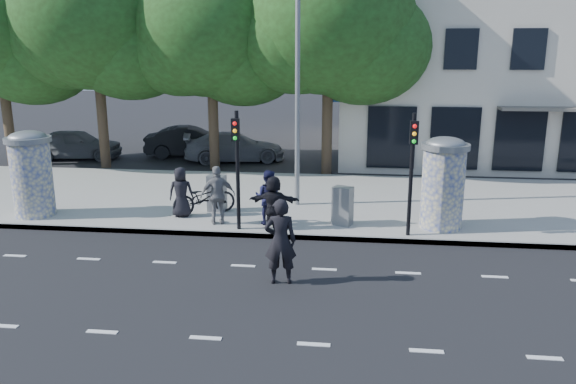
# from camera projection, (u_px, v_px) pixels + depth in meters

# --- Properties ---
(ground) EXTENTS (120.00, 120.00, 0.00)m
(ground) POSITION_uv_depth(u_px,v_px,m) (231.00, 289.00, 12.47)
(ground) COLOR black
(ground) RESTS_ON ground
(sidewalk) EXTENTS (40.00, 8.00, 0.15)m
(sidewalk) POSITION_uv_depth(u_px,v_px,m) (277.00, 200.00, 19.67)
(sidewalk) COLOR gray
(sidewalk) RESTS_ON ground
(curb) EXTENTS (40.00, 0.10, 0.16)m
(curb) POSITION_uv_depth(u_px,v_px,m) (258.00, 235.00, 15.87)
(curb) COLOR slate
(curb) RESTS_ON ground
(lane_dash_near) EXTENTS (32.00, 0.12, 0.01)m
(lane_dash_near) POSITION_uv_depth(u_px,v_px,m) (206.00, 338.00, 10.35)
(lane_dash_near) COLOR silver
(lane_dash_near) RESTS_ON ground
(lane_dash_far) EXTENTS (32.00, 0.12, 0.01)m
(lane_dash_far) POSITION_uv_depth(u_px,v_px,m) (243.00, 266.00, 13.82)
(lane_dash_far) COLOR silver
(lane_dash_far) RESTS_ON ground
(ad_column_left) EXTENTS (1.36, 1.36, 2.65)m
(ad_column_left) POSITION_uv_depth(u_px,v_px,m) (31.00, 172.00, 17.23)
(ad_column_left) COLOR beige
(ad_column_left) RESTS_ON sidewalk
(ad_column_right) EXTENTS (1.36, 1.36, 2.65)m
(ad_column_right) POSITION_uv_depth(u_px,v_px,m) (443.00, 181.00, 16.03)
(ad_column_right) COLOR beige
(ad_column_right) RESTS_ON sidewalk
(traffic_pole_near) EXTENTS (0.22, 0.31, 3.40)m
(traffic_pole_near) POSITION_uv_depth(u_px,v_px,m) (237.00, 158.00, 15.64)
(traffic_pole_near) COLOR black
(traffic_pole_near) RESTS_ON sidewalk
(traffic_pole_far) EXTENTS (0.22, 0.31, 3.40)m
(traffic_pole_far) POSITION_uv_depth(u_px,v_px,m) (412.00, 162.00, 15.10)
(traffic_pole_far) COLOR black
(traffic_pole_far) RESTS_ON sidewalk
(street_lamp) EXTENTS (0.25, 0.93, 8.00)m
(street_lamp) POSITION_uv_depth(u_px,v_px,m) (297.00, 62.00, 17.59)
(street_lamp) COLOR slate
(street_lamp) RESTS_ON sidewalk
(tree_mid_left) EXTENTS (7.20, 7.20, 9.57)m
(tree_mid_left) POSITION_uv_depth(u_px,v_px,m) (94.00, 18.00, 23.86)
(tree_mid_left) COLOR #38281C
(tree_mid_left) RESTS_ON ground
(tree_near_left) EXTENTS (6.80, 6.80, 8.97)m
(tree_near_left) POSITION_uv_depth(u_px,v_px,m) (210.00, 28.00, 23.60)
(tree_near_left) COLOR #38281C
(tree_near_left) RESTS_ON ground
(tree_center) EXTENTS (7.00, 7.00, 9.30)m
(tree_center) POSITION_uv_depth(u_px,v_px,m) (329.00, 21.00, 22.59)
(tree_center) COLOR #38281C
(tree_center) RESTS_ON ground
(building) EXTENTS (20.30, 15.85, 12.00)m
(building) POSITION_uv_depth(u_px,v_px,m) (539.00, 33.00, 28.89)
(building) COLOR beige
(building) RESTS_ON ground
(ped_a) EXTENTS (0.83, 0.60, 1.55)m
(ped_a) POSITION_uv_depth(u_px,v_px,m) (181.00, 192.00, 17.24)
(ped_a) COLOR black
(ped_a) RESTS_ON sidewalk
(ped_c) EXTENTS (0.89, 0.74, 1.63)m
(ped_c) POSITION_uv_depth(u_px,v_px,m) (268.00, 197.00, 16.47)
(ped_c) COLOR #191A3E
(ped_c) RESTS_ON sidewalk
(ped_e) EXTENTS (1.17, 0.92, 1.75)m
(ped_e) POSITION_uv_depth(u_px,v_px,m) (218.00, 195.00, 16.48)
(ped_e) COLOR slate
(ped_e) RESTS_ON sidewalk
(ped_f) EXTENTS (1.46, 0.54, 1.57)m
(ped_f) POSITION_uv_depth(u_px,v_px,m) (274.00, 203.00, 16.00)
(ped_f) COLOR black
(ped_f) RESTS_ON sidewalk
(man_road) EXTENTS (0.79, 0.58, 1.99)m
(man_road) POSITION_uv_depth(u_px,v_px,m) (280.00, 241.00, 12.60)
(man_road) COLOR black
(man_road) RESTS_ON ground
(bicycle) EXTENTS (1.60, 2.07, 1.05)m
(bicycle) POSITION_uv_depth(u_px,v_px,m) (204.00, 198.00, 17.56)
(bicycle) COLOR black
(bicycle) RESTS_ON sidewalk
(cabinet_left) EXTENTS (0.59, 0.45, 1.17)m
(cabinet_left) POSITION_uv_depth(u_px,v_px,m) (217.00, 193.00, 17.88)
(cabinet_left) COLOR gray
(cabinet_left) RESTS_ON sidewalk
(cabinet_right) EXTENTS (0.66, 0.57, 1.15)m
(cabinet_right) POSITION_uv_depth(u_px,v_px,m) (343.00, 206.00, 16.46)
(cabinet_right) COLOR slate
(cabinet_right) RESTS_ON sidewalk
(car_left) EXTENTS (2.27, 4.47, 1.46)m
(car_left) POSITION_uv_depth(u_px,v_px,m) (76.00, 144.00, 27.25)
(car_left) COLOR #4E5055
(car_left) RESTS_ON ground
(car_mid) EXTENTS (2.48, 4.75, 1.49)m
(car_mid) POSITION_uv_depth(u_px,v_px,m) (191.00, 142.00, 27.89)
(car_mid) COLOR black
(car_mid) RESTS_ON ground
(car_right) EXTENTS (3.07, 5.07, 1.38)m
(car_right) POSITION_uv_depth(u_px,v_px,m) (234.00, 147.00, 26.69)
(car_right) COLOR slate
(car_right) RESTS_ON ground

